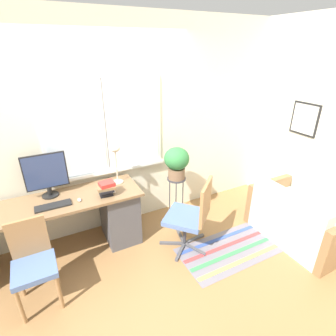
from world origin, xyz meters
name	(u,v)px	position (x,y,z in m)	size (l,w,h in m)	color
ground_plane	(119,253)	(0.00, 0.00, 0.00)	(14.00, 14.00, 0.00)	olive
wall_back_with_window	(94,133)	(0.01, 0.67, 1.35)	(9.00, 0.12, 2.70)	beige
wall_right_with_picture	(291,120)	(2.67, 0.00, 1.35)	(0.08, 9.00, 2.70)	beige
desk	(49,230)	(-0.70, 0.29, 0.40)	(2.15, 0.59, 0.75)	brown
monitor	(46,174)	(-0.61, 0.45, 1.02)	(0.45, 0.18, 0.51)	black
keyboard	(53,206)	(-0.60, 0.20, 0.76)	(0.37, 0.13, 0.02)	black
mouse	(79,200)	(-0.33, 0.18, 0.76)	(0.04, 0.06, 0.03)	silver
desk_lamp	(115,155)	(0.18, 0.42, 1.11)	(0.14, 0.14, 0.49)	#BCB299
book_stack	(106,188)	(-0.02, 0.17, 0.84)	(0.21, 0.17, 0.16)	black
desk_chair_wooden	(33,262)	(-0.87, -0.24, 0.46)	(0.39, 0.40, 0.86)	olive
office_chair_swivel	(192,215)	(0.85, -0.29, 0.48)	(0.66, 0.66, 0.93)	#47474C
couch_loveseat	(299,221)	(2.17, -0.78, 0.27)	(0.75, 1.20, 0.73)	beige
plant_stand	(176,183)	(0.97, 0.31, 0.58)	(0.26, 0.26, 0.67)	#333338
potted_plant	(177,161)	(0.97, 0.31, 0.92)	(0.34, 0.34, 0.44)	brown
floor_rug_striped	(229,250)	(1.24, -0.57, 0.00)	(1.23, 0.66, 0.01)	slate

